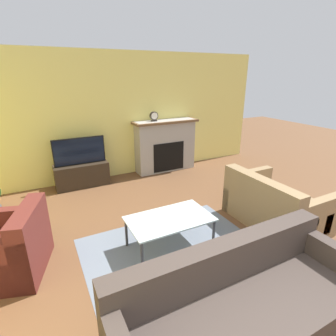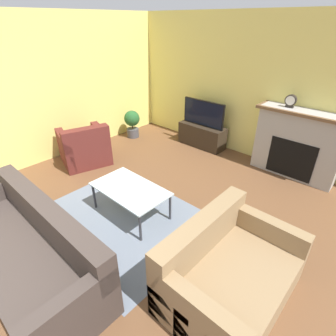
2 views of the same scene
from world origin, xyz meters
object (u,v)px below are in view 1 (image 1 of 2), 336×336
Objects in this scene: coffee_table at (170,221)px; mantel_clock at (154,116)px; armchair_by_window at (8,251)px; tv at (79,151)px; couch_sectional at (242,311)px; couch_loveseat at (274,206)px.

mantel_clock reaches higher than coffee_table.
armchair_by_window is 3.88m from mantel_clock.
tv reaches higher than armchair_by_window.
coffee_table is at bearing 88.30° from couch_sectional.
tv is 0.72× the size of couch_loveseat.
tv is 2.59m from armchair_by_window.
couch_loveseat is 1.26× the size of coffee_table.
couch_loveseat and armchair_by_window have the same top height.
couch_loveseat is 6.44× the size of mantel_clock.
couch_loveseat is 3.21m from mantel_clock.
mantel_clock is at bearing 75.56° from couch_sectional.
tv is 0.44× the size of couch_sectional.
couch_sectional is at bearing 61.89° from armchair_by_window.
coffee_table is at bearing -75.97° from tv.
coffee_table is at bearing -110.60° from mantel_clock.
mantel_clock reaches higher than tv.
mantel_clock reaches higher than couch_sectional.
mantel_clock is at bearing 69.40° from coffee_table.
couch_loveseat is 1.75m from coffee_table.
tv is 2.78m from coffee_table.
tv is at bearing 168.28° from armchair_by_window.
couch_sectional and armchair_by_window have the same top height.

